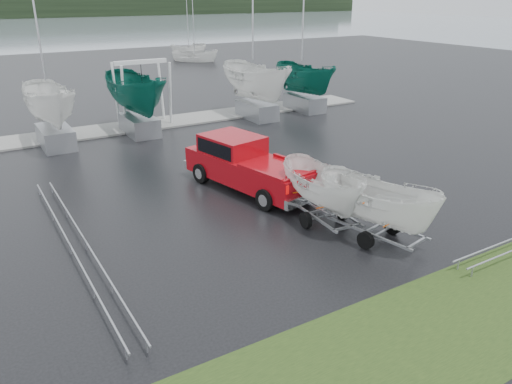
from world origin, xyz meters
name	(u,v)px	position (x,y,z in m)	size (l,w,h in m)	color
ground_plane	(274,183)	(0.00, 0.00, 0.00)	(120.00, 120.00, 0.00)	black
lake	(8,34)	(0.00, 100.00, -0.01)	(300.00, 300.00, 0.00)	gray
grass_verge	(491,305)	(0.00, -11.00, 0.00)	(40.00, 40.00, 0.00)	#1E2F12
dock	(166,122)	(0.00, 13.00, 0.05)	(30.00, 3.00, 0.12)	gray
pickup_truck	(244,162)	(-1.34, 0.29, 1.14)	(3.49, 6.86, 2.18)	maroon
trailer_hitched	(381,162)	(0.03, -6.38, 2.82)	(2.10, 3.76, 5.20)	#94969C
trailer_parked	(325,152)	(-0.67, -4.30, 2.72)	(1.85, 3.68, 5.02)	#94969C
boat_hoist	(142,84)	(-1.39, 13.00, 2.67)	(3.30, 2.18, 4.12)	silver
keelboat_0	(46,77)	(-7.22, 11.00, 3.82)	(2.41, 3.20, 10.58)	#94969C
keelboat_1	(134,64)	(-2.38, 11.20, 4.15)	(2.61, 3.20, 8.03)	#94969C
keelboat_2	(257,54)	(5.76, 11.00, 4.26)	(2.68, 3.20, 10.85)	#94969C
keelboat_3	(306,59)	(9.96, 11.30, 3.66)	(2.31, 3.20, 10.48)	#94969C
mast_rack_0	(59,210)	(-9.00, 1.00, 0.35)	(0.56, 6.50, 0.06)	#94969C
mast_rack_1	(102,285)	(-9.00, -5.00, 0.35)	(0.56, 6.50, 0.06)	#94969C
moored_boat_2	(195,61)	(14.69, 40.56, 0.01)	(3.23, 3.22, 10.99)	silver
moored_boat_3	(189,54)	(17.11, 47.83, 0.01)	(2.88, 2.84, 11.02)	silver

